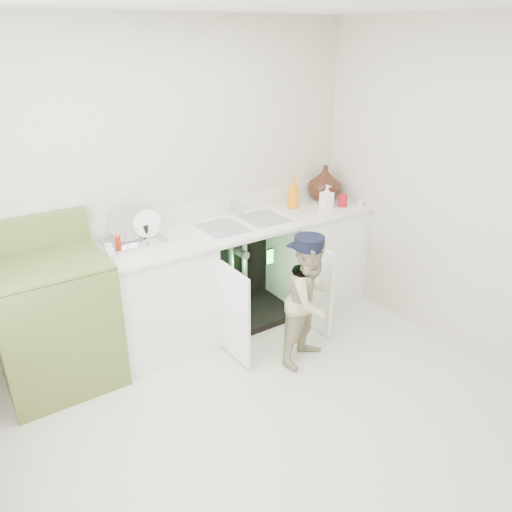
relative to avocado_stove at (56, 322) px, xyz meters
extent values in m
plane|color=beige|center=(1.04, -1.18, -0.50)|extent=(3.50, 3.50, 0.00)
cube|color=beige|center=(1.04, 0.32, 0.75)|extent=(3.50, 2.50, 0.02)
cube|color=beige|center=(2.79, -1.18, 0.75)|extent=(2.50, 3.00, 0.02)
cube|color=white|center=(0.79, 0.02, -0.07)|extent=(0.80, 0.60, 0.86)
cube|color=white|center=(2.39, 0.02, -0.07)|extent=(0.80, 0.60, 0.86)
cube|color=black|center=(1.59, 0.29, -0.07)|extent=(0.80, 0.06, 0.86)
cube|color=black|center=(1.59, 0.02, -0.47)|extent=(0.80, 0.60, 0.06)
cylinder|color=gray|center=(1.52, 0.12, -0.05)|extent=(0.05, 0.05, 0.70)
cylinder|color=gray|center=(1.66, 0.12, -0.05)|extent=(0.05, 0.05, 0.70)
cylinder|color=gray|center=(1.59, 0.07, 0.12)|extent=(0.07, 0.18, 0.07)
cube|color=white|center=(1.19, -0.48, -0.10)|extent=(0.03, 0.40, 0.76)
cube|color=white|center=(1.99, -0.48, -0.10)|extent=(0.02, 0.40, 0.76)
cube|color=silver|center=(1.59, 0.02, 0.39)|extent=(2.44, 0.64, 0.03)
cube|color=silver|center=(1.59, 0.31, 0.48)|extent=(2.44, 0.02, 0.15)
cube|color=white|center=(1.59, 0.02, 0.40)|extent=(0.85, 0.55, 0.02)
cube|color=gray|center=(1.38, 0.02, 0.41)|extent=(0.34, 0.40, 0.01)
cube|color=gray|center=(1.79, 0.02, 0.41)|extent=(0.34, 0.40, 0.01)
cylinder|color=silver|center=(1.59, 0.24, 0.49)|extent=(0.03, 0.03, 0.17)
cylinder|color=silver|center=(1.59, 0.18, 0.57)|extent=(0.02, 0.14, 0.02)
cylinder|color=silver|center=(1.70, 0.24, 0.44)|extent=(0.04, 0.04, 0.06)
cylinder|color=white|center=(2.72, -0.29, 0.05)|extent=(0.01, 0.01, 0.70)
cube|color=white|center=(2.72, -0.20, 0.43)|extent=(0.04, 0.02, 0.06)
cube|color=silver|center=(0.68, 0.14, 0.41)|extent=(0.45, 0.30, 0.02)
cylinder|color=silver|center=(0.64, 0.16, 0.49)|extent=(0.28, 0.10, 0.27)
cylinder|color=white|center=(0.79, 0.14, 0.48)|extent=(0.22, 0.06, 0.22)
cylinder|color=silver|center=(0.50, 0.04, 0.49)|extent=(0.01, 0.01, 0.13)
cylinder|color=silver|center=(0.59, 0.04, 0.49)|extent=(0.01, 0.01, 0.13)
cylinder|color=silver|center=(0.68, 0.04, 0.49)|extent=(0.01, 0.01, 0.13)
cylinder|color=silver|center=(0.76, 0.04, 0.49)|extent=(0.01, 0.01, 0.13)
cylinder|color=silver|center=(0.85, 0.04, 0.49)|extent=(0.01, 0.01, 0.13)
imported|color=#471D14|center=(2.59, 0.16, 0.57)|extent=(0.31, 0.31, 0.33)
imported|color=orange|center=(2.18, 0.12, 0.54)|extent=(0.11, 0.11, 0.28)
imported|color=white|center=(2.44, -0.04, 0.51)|extent=(0.09, 0.10, 0.21)
cylinder|color=#A90E19|center=(2.59, -0.10, 0.46)|extent=(0.08, 0.08, 0.11)
cylinder|color=#A7230E|center=(0.54, 0.10, 0.45)|extent=(0.05, 0.05, 0.10)
cylinder|color=beige|center=(0.44, 0.02, 0.44)|extent=(0.06, 0.06, 0.08)
cylinder|color=black|center=(0.77, 0.14, 0.46)|extent=(0.04, 0.04, 0.12)
cube|color=silver|center=(0.42, -0.08, 0.45)|extent=(0.05, 0.05, 0.09)
cube|color=olive|center=(0.00, -0.01, -0.03)|extent=(0.77, 0.65, 0.94)
cube|color=olive|center=(0.00, -0.01, 0.46)|extent=(0.77, 0.65, 0.02)
cube|color=olive|center=(0.00, 0.28, 0.58)|extent=(0.77, 0.06, 0.24)
cylinder|color=black|center=(-0.19, -0.17, 0.45)|extent=(0.17, 0.17, 0.02)
cylinder|color=silver|center=(-0.19, -0.17, 0.46)|extent=(0.20, 0.20, 0.01)
cylinder|color=black|center=(-0.19, 0.15, 0.45)|extent=(0.17, 0.17, 0.02)
cylinder|color=silver|center=(-0.19, 0.15, 0.46)|extent=(0.20, 0.20, 0.01)
cylinder|color=black|center=(0.19, -0.17, 0.45)|extent=(0.17, 0.17, 0.02)
cylinder|color=silver|center=(0.19, -0.17, 0.46)|extent=(0.20, 0.20, 0.01)
cylinder|color=black|center=(0.19, 0.15, 0.45)|extent=(0.17, 0.17, 0.02)
cylinder|color=silver|center=(0.19, 0.15, 0.46)|extent=(0.20, 0.20, 0.01)
imported|color=tan|center=(1.67, -0.79, 0.02)|extent=(0.59, 0.52, 1.02)
cylinder|color=black|center=(1.67, -0.79, 0.50)|extent=(0.28, 0.28, 0.09)
cube|color=black|center=(1.64, -0.69, 0.46)|extent=(0.19, 0.14, 0.01)
cube|color=black|center=(1.62, -0.32, 0.22)|extent=(0.07, 0.01, 0.14)
cube|color=#26F23F|center=(1.62, -0.33, 0.22)|extent=(0.06, 0.00, 0.12)
camera|label=1|loc=(-0.49, -3.29, 1.86)|focal=35.00mm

